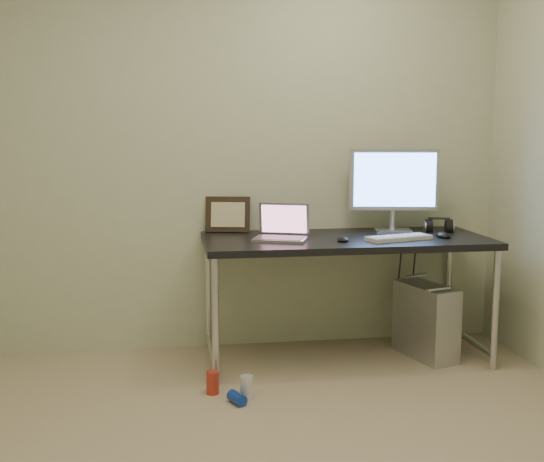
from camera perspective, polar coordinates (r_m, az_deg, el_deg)
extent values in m
cube|color=beige|center=(4.30, -3.63, 6.63)|extent=(3.50, 0.02, 2.50)
cube|color=black|center=(4.10, 6.18, -0.80)|extent=(1.69, 0.74, 0.04)
cylinder|color=silver|center=(3.73, -4.76, -7.61)|extent=(0.04, 0.04, 0.71)
cylinder|color=silver|center=(4.37, -5.37, -5.23)|extent=(0.04, 0.04, 0.71)
cylinder|color=silver|center=(4.16, 18.18, -6.32)|extent=(0.04, 0.04, 0.71)
cylinder|color=silver|center=(4.74, 14.57, -4.39)|extent=(0.04, 0.04, 0.71)
cylinder|color=silver|center=(4.13, -5.03, -10.02)|extent=(0.04, 0.66, 0.04)
cylinder|color=silver|center=(4.52, 16.11, -8.69)|extent=(0.04, 0.66, 0.04)
cube|color=#B9B8BE|center=(4.31, 12.74, -7.36)|extent=(0.30, 0.47, 0.45)
cylinder|color=silver|center=(4.09, 13.77, -4.73)|extent=(0.16, 0.07, 0.02)
cylinder|color=silver|center=(4.42, 11.98, -3.71)|extent=(0.16, 0.07, 0.02)
cylinder|color=black|center=(4.59, 10.53, -4.09)|extent=(0.01, 0.16, 0.69)
cylinder|color=black|center=(4.61, 11.66, -4.33)|extent=(0.02, 0.11, 0.71)
cylinder|color=#B43022|center=(3.70, -4.99, -12.52)|extent=(0.09, 0.09, 0.12)
cylinder|color=silver|center=(3.63, -2.14, -12.94)|extent=(0.09, 0.09, 0.12)
cylinder|color=#1337A8|center=(3.58, -2.95, -13.79)|extent=(0.10, 0.12, 0.06)
cube|color=silver|center=(3.95, 0.70, -0.68)|extent=(0.35, 0.30, 0.02)
cube|color=slate|center=(3.95, 0.70, -0.55)|extent=(0.31, 0.26, 0.00)
cube|color=#94959C|center=(4.05, 1.02, 1.02)|extent=(0.30, 0.14, 0.19)
cube|color=#855062|center=(4.04, 1.04, 1.01)|extent=(0.26, 0.12, 0.17)
cube|color=silver|center=(4.35, 10.09, 0.03)|extent=(0.25, 0.20, 0.02)
cylinder|color=silver|center=(4.36, 10.02, 0.96)|extent=(0.04, 0.04, 0.12)
cube|color=silver|center=(4.33, 10.15, 4.26)|extent=(0.55, 0.14, 0.38)
cube|color=#5B8FFE|center=(4.31, 10.25, 4.24)|extent=(0.50, 0.10, 0.33)
cube|color=silver|center=(4.04, 10.57, -0.57)|extent=(0.41, 0.23, 0.02)
ellipsoid|color=black|center=(4.19, 14.12, -0.26)|extent=(0.09, 0.13, 0.04)
ellipsoid|color=black|center=(3.94, 5.95, -0.62)|extent=(0.07, 0.10, 0.03)
cylinder|color=black|center=(4.39, 13.02, 0.29)|extent=(0.07, 0.11, 0.10)
cylinder|color=black|center=(4.44, 14.51, 0.32)|extent=(0.07, 0.11, 0.10)
cube|color=black|center=(4.41, 13.80, 1.03)|extent=(0.13, 0.05, 0.01)
cube|color=black|center=(4.28, -3.73, 1.40)|extent=(0.29, 0.14, 0.23)
cylinder|color=silver|center=(4.24, 0.01, 0.51)|extent=(0.01, 0.01, 0.10)
cylinder|color=silver|center=(4.23, 0.01, 1.34)|extent=(0.05, 0.04, 0.04)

